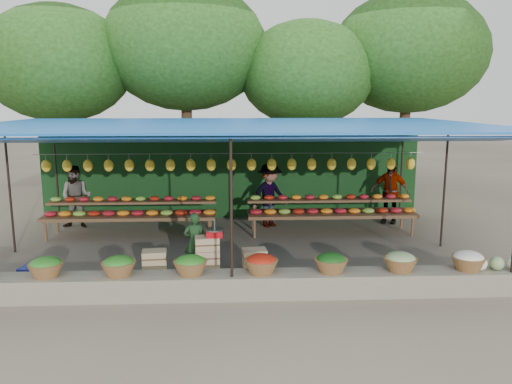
{
  "coord_description": "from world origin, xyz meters",
  "views": [
    {
      "loc": [
        0.03,
        -10.85,
        3.3
      ],
      "look_at": [
        0.55,
        0.2,
        1.27
      ],
      "focal_mm": 35.0,
      "sensor_mm": 36.0,
      "label": 1
    }
  ],
  "objects_px": {
    "vendor_seated": "(195,242)",
    "blue_crate_front": "(47,283)",
    "weighing_scale": "(215,232)",
    "blue_crate_back": "(38,275)",
    "crate_counter": "(206,260)"
  },
  "relations": [
    {
      "from": "vendor_seated",
      "to": "blue_crate_front",
      "type": "relative_size",
      "value": 2.5
    },
    {
      "from": "vendor_seated",
      "to": "weighing_scale",
      "type": "bearing_deg",
      "value": 139.34
    },
    {
      "from": "blue_crate_front",
      "to": "blue_crate_back",
      "type": "distance_m",
      "value": 0.41
    },
    {
      "from": "blue_crate_front",
      "to": "blue_crate_back",
      "type": "relative_size",
      "value": 0.82
    },
    {
      "from": "blue_crate_front",
      "to": "weighing_scale",
      "type": "bearing_deg",
      "value": 23.0
    },
    {
      "from": "weighing_scale",
      "to": "blue_crate_back",
      "type": "height_order",
      "value": "weighing_scale"
    },
    {
      "from": "blue_crate_front",
      "to": "vendor_seated",
      "type": "bearing_deg",
      "value": 30.95
    },
    {
      "from": "crate_counter",
      "to": "vendor_seated",
      "type": "relative_size",
      "value": 2.04
    },
    {
      "from": "weighing_scale",
      "to": "vendor_seated",
      "type": "height_order",
      "value": "vendor_seated"
    },
    {
      "from": "crate_counter",
      "to": "blue_crate_front",
      "type": "xyz_separation_m",
      "value": [
        -2.77,
        -0.62,
        -0.17
      ]
    },
    {
      "from": "vendor_seated",
      "to": "blue_crate_back",
      "type": "relative_size",
      "value": 2.04
    },
    {
      "from": "weighing_scale",
      "to": "blue_crate_front",
      "type": "height_order",
      "value": "weighing_scale"
    },
    {
      "from": "vendor_seated",
      "to": "blue_crate_front",
      "type": "distance_m",
      "value": 2.74
    },
    {
      "from": "vendor_seated",
      "to": "blue_crate_back",
      "type": "distance_m",
      "value": 2.9
    },
    {
      "from": "blue_crate_front",
      "to": "blue_crate_back",
      "type": "height_order",
      "value": "blue_crate_back"
    }
  ]
}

